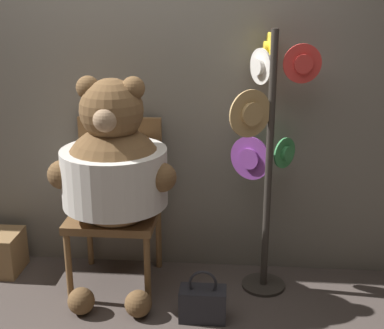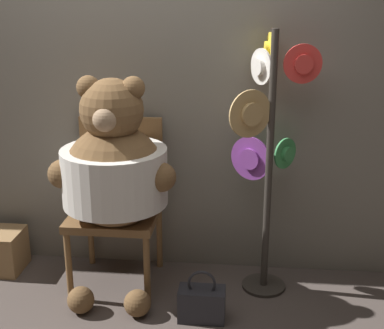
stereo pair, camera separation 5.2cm
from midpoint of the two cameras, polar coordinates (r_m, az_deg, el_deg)
name	(u,v)px [view 2 (the right image)]	position (r m, az deg, el deg)	size (l,w,h in m)	color
ground_plane	(130,306)	(3.41, -6.22, -14.82)	(14.00, 14.00, 0.00)	#4C423D
wall_back	(144,104)	(3.55, -4.77, 6.42)	(8.00, 0.10, 2.26)	slate
chair	(118,196)	(3.50, -7.49, -3.38)	(0.55, 0.54, 1.06)	brown
teddy_bear	(114,170)	(3.24, -7.85, -0.58)	(0.77, 0.68, 1.38)	brown
hat_display_rack	(267,143)	(3.26, 8.43, 2.24)	(0.52, 0.45, 1.64)	#332D28
handbag_on_ground	(202,303)	(3.22, 1.52, -14.55)	(0.27, 0.15, 0.32)	#232328
wooden_crate	(2,251)	(3.93, -19.27, -8.66)	(0.28, 0.28, 0.28)	#937047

